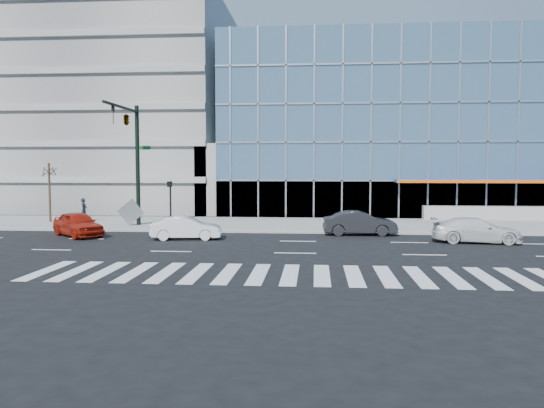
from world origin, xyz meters
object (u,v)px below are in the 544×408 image
Objects in this scene: red_sedan at (78,224)px; pedestrian at (84,210)px; white_suv at (476,230)px; white_sedan at (186,228)px; street_tree_near at (49,171)px; tilted_panel at (131,212)px; ped_signal_post at (170,197)px; traffic_signal at (130,134)px; dark_sedan at (360,223)px.

pedestrian reaches higher than red_sedan.
white_suv is 1.18× the size of white_sedan.
tilted_panel is (6.63, -1.97, -2.72)m from street_tree_near.
red_sedan is (-4.45, -3.93, -1.42)m from ped_signal_post.
white_sedan is (11.71, -7.26, -3.14)m from street_tree_near.
traffic_signal is 1.88× the size of red_sedan.
white_suv is (20.58, -4.28, -5.49)m from traffic_signal.
street_tree_near is at bearing 76.25° from dark_sedan.
ped_signal_post is at bearing 8.52° from traffic_signal.
white_suv is at bearing -11.74° from traffic_signal.
dark_sedan is at bearing -81.87° from white_sedan.
red_sedan is at bearing -52.07° from street_tree_near.
white_suv is 22.55m from red_sedan.
red_sedan is at bearing 94.86° from dark_sedan.
red_sedan is 4.79m from tilted_panel.
white_suv is at bearing -116.27° from dark_sedan.
pedestrian is (-9.39, 7.68, 0.34)m from white_sedan.
traffic_signal is at bearing -22.71° from street_tree_near.
red_sedan is (-22.53, 0.73, 0.05)m from white_suv.
dark_sedan is at bearing -47.73° from tilted_panel.
ped_signal_post is 7.86m from pedestrian.
dark_sedan is 16.65m from red_sedan.
white_suv is at bearing -14.42° from ped_signal_post.
traffic_signal reaches higher than white_sedan.
traffic_signal is 6.78m from red_sedan.
traffic_signal is 2.05× the size of white_sedan.
ped_signal_post reaches higher than pedestrian.
ped_signal_post is 0.71× the size of red_sedan.
street_tree_near is at bearing 98.91° from pedestrian.
red_sedan is (-16.53, -1.98, 0.01)m from dark_sedan.
dark_sedan is at bearing -11.78° from street_tree_near.
ped_signal_post is 0.71× the size of street_tree_near.
ped_signal_post is 18.73m from white_suv.
ped_signal_post is at bearing 78.89° from dark_sedan.
dark_sedan reaches higher than white_sedan.
dark_sedan is 19.89m from pedestrian.
traffic_signal is 5.21m from tilted_panel.
traffic_signal reaches higher than tilted_panel.
street_tree_near is 0.99× the size of red_sedan.
pedestrian is (2.32, 0.42, -2.79)m from street_tree_near.
red_sedan is at bearing -118.79° from traffic_signal.
red_sedan reaches higher than white_suv.
red_sedan is 3.27× the size of tilted_panel.
street_tree_near is at bearing 164.94° from ped_signal_post.
dark_sedan is 2.60× the size of pedestrian.
white_suv is at bearing -52.17° from tilted_panel.
pedestrian is (-19.27, 4.92, 0.27)m from dark_sedan.
street_tree_near is 0.92× the size of white_suv.
red_sedan reaches higher than white_sedan.
ped_signal_post is 3.12m from tilted_panel.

